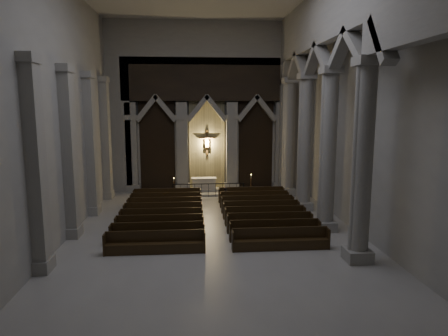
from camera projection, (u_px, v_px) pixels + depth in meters
name	position (u px, v px, depth m)	size (l,w,h in m)	color
room	(217.00, 72.00, 16.93)	(24.00, 24.10, 12.00)	#A2A09A
sanctuary_wall	(207.00, 99.00, 28.44)	(14.00, 0.77, 12.00)	gray
right_arcade	(332.00, 70.00, 18.64)	(1.00, 24.00, 12.00)	gray
left_pilasters	(81.00, 151.00, 20.42)	(0.60, 13.00, 8.03)	gray
sanctuary_step	(208.00, 192.00, 28.55)	(8.50, 2.60, 0.15)	gray
altar	(204.00, 184.00, 28.63)	(1.78, 0.71, 0.91)	beige
altar_rail	(209.00, 188.00, 27.17)	(4.88, 0.09, 0.96)	black
candle_stand_left	(174.00, 192.00, 27.09)	(0.23, 0.23, 1.34)	#AC7235
candle_stand_right	(251.00, 191.00, 27.26)	(0.26, 0.26, 1.56)	#AC7235
pews	(213.00, 216.00, 21.40)	(9.66, 9.14, 0.95)	black
worshipper	(226.00, 196.00, 25.03)	(0.41, 0.27, 1.13)	black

